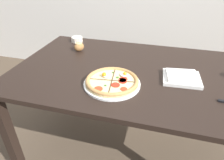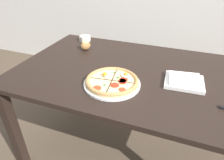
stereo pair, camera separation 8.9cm
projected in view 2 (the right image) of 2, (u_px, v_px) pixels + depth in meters
The scene contains 6 objects.
ground_plane at pixel (132, 151), 1.64m from camera, with size 12.00×12.00×0.00m, color brown.
dining_table at pixel (138, 83), 1.30m from camera, with size 1.56×0.93×0.75m.
pizza at pixel (112, 82), 1.12m from camera, with size 0.32×0.32×0.05m.
ramekin_bowl at pixel (85, 38), 1.70m from camera, with size 0.10×0.10×0.04m.
napkin_folded at pixel (184, 81), 1.13m from camera, with size 0.22×0.19×0.04m.
bread_piece_near at pixel (85, 45), 1.53m from camera, with size 0.09×0.10×0.07m.
Camera 2 is at (0.23, -1.08, 1.36)m, focal length 32.00 mm.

